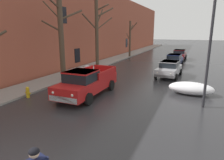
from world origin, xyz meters
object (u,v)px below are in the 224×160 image
at_px(bare_tree_second_along_sidewalk, 61,35).
at_px(sedan_maroon_parked_far_down_block, 179,54).
at_px(bare_tree_mid_block, 97,32).
at_px(sedan_silver_parked_kerbside_close, 169,68).
at_px(street_lamp_post, 210,46).
at_px(bare_tree_far_down_block, 130,38).
at_px(fire_hydrant, 28,92).
at_px(sedan_darkblue_parked_kerbside_mid, 174,60).
at_px(pickup_truck_red_approaching_near_lane, 87,82).

relative_size(bare_tree_second_along_sidewalk, sedan_maroon_parked_far_down_block, 1.69).
bearing_deg(bare_tree_mid_block, sedan_silver_parked_kerbside_close, -6.88).
bearing_deg(street_lamp_post, bare_tree_second_along_sidewalk, 170.21).
relative_size(bare_tree_far_down_block, fire_hydrant, 7.97).
bearing_deg(bare_tree_far_down_block, street_lamp_post, -61.22).
bearing_deg(sedan_darkblue_parked_kerbside_mid, sedan_silver_parked_kerbside_close, -87.73).
height_order(sedan_maroon_parked_far_down_block, street_lamp_post, street_lamp_post).
height_order(bare_tree_far_down_block, sedan_maroon_parked_far_down_block, bare_tree_far_down_block).
xyz_separation_m(bare_tree_mid_block, street_lamp_post, (10.68, -8.10, -0.68)).
distance_m(sedan_silver_parked_kerbside_close, fire_hydrant, 12.22).
relative_size(sedan_silver_parked_kerbside_close, street_lamp_post, 0.70).
xyz_separation_m(bare_tree_second_along_sidewalk, sedan_silver_parked_kerbside_close, (7.90, 5.30, -3.06)).
bearing_deg(sedan_maroon_parked_far_down_block, street_lamp_post, -81.12).
relative_size(pickup_truck_red_approaching_near_lane, fire_hydrant, 7.70).
relative_size(bare_tree_mid_block, fire_hydrant, 10.28).
bearing_deg(bare_tree_far_down_block, sedan_maroon_parked_far_down_block, -0.66).
bearing_deg(bare_tree_far_down_block, sedan_darkblue_parked_kerbside_mid, -40.05).
xyz_separation_m(bare_tree_far_down_block, sedan_silver_parked_kerbside_close, (7.87, -12.33, -2.25)).
relative_size(sedan_maroon_parked_far_down_block, street_lamp_post, 0.72).
height_order(bare_tree_far_down_block, sedan_silver_parked_kerbside_close, bare_tree_far_down_block).
relative_size(pickup_truck_red_approaching_near_lane, sedan_maroon_parked_far_down_block, 1.27).
xyz_separation_m(pickup_truck_red_approaching_near_lane, street_lamp_post, (6.96, 0.75, 2.46)).
bearing_deg(bare_tree_second_along_sidewalk, sedan_darkblue_parked_kerbside_mid, 55.64).
distance_m(bare_tree_mid_block, bare_tree_far_down_block, 11.43).
relative_size(pickup_truck_red_approaching_near_lane, street_lamp_post, 0.91).
relative_size(bare_tree_second_along_sidewalk, street_lamp_post, 1.21).
bearing_deg(bare_tree_mid_block, sedan_maroon_parked_far_down_block, 55.91).
relative_size(pickup_truck_red_approaching_near_lane, sedan_darkblue_parked_kerbside_mid, 1.24).
relative_size(sedan_darkblue_parked_kerbside_mid, sedan_maroon_parked_far_down_block, 1.03).
xyz_separation_m(sedan_silver_parked_kerbside_close, sedan_maroon_parked_far_down_block, (-0.20, 12.24, 0.00)).
bearing_deg(sedan_darkblue_parked_kerbside_mid, fire_hydrant, -114.46).
bearing_deg(bare_tree_second_along_sidewalk, fire_hydrant, -83.03).
distance_m(bare_tree_mid_block, pickup_truck_red_approaching_near_lane, 10.10).
bearing_deg(bare_tree_far_down_block, pickup_truck_red_approaching_near_lane, -79.53).
bearing_deg(bare_tree_far_down_block, bare_tree_mid_block, -89.86).
bearing_deg(fire_hydrant, pickup_truck_red_approaching_near_lane, 29.71).
xyz_separation_m(bare_tree_second_along_sidewalk, street_lamp_post, (10.73, -1.85, -0.46)).
bearing_deg(sedan_maroon_parked_far_down_block, sedan_silver_parked_kerbside_close, -89.07).
height_order(pickup_truck_red_approaching_near_lane, sedan_darkblue_parked_kerbside_mid, pickup_truck_red_approaching_near_lane).
xyz_separation_m(sedan_silver_parked_kerbside_close, fire_hydrant, (-7.36, -9.75, -0.40)).
bearing_deg(sedan_darkblue_parked_kerbside_mid, bare_tree_far_down_block, 139.95).
bearing_deg(bare_tree_mid_block, sedan_darkblue_parked_kerbside_mid, 33.12).
bearing_deg(bare_tree_mid_block, fire_hydrant, -87.40).
xyz_separation_m(bare_tree_second_along_sidewalk, bare_tree_far_down_block, (0.03, 17.63, -0.81)).
height_order(bare_tree_mid_block, sedan_silver_parked_kerbside_close, bare_tree_mid_block).
relative_size(bare_tree_second_along_sidewalk, sedan_darkblue_parked_kerbside_mid, 1.64).
bearing_deg(bare_tree_mid_block, bare_tree_second_along_sidewalk, -90.53).
height_order(sedan_silver_parked_kerbside_close, street_lamp_post, street_lamp_post).
bearing_deg(sedan_darkblue_parked_kerbside_mid, bare_tree_mid_block, -146.88).
distance_m(sedan_darkblue_parked_kerbside_mid, sedan_maroon_parked_far_down_block, 6.33).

